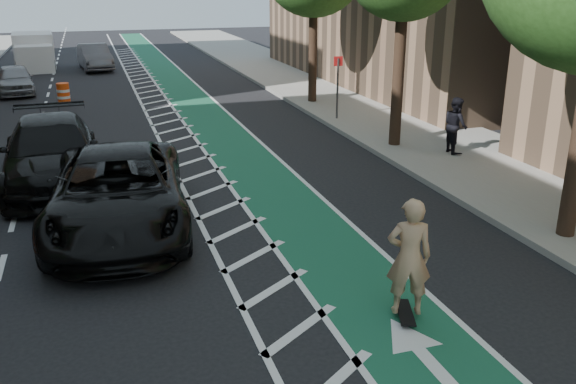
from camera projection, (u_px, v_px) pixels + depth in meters
name	position (u px, v px, depth m)	size (l,w,h in m)	color
ground	(190.00, 302.00, 10.34)	(120.00, 120.00, 0.00)	black
bike_lane	(231.00, 144.00, 20.18)	(2.00, 90.00, 0.01)	#19573C
buffer_strip	(186.00, 148.00, 19.75)	(1.40, 90.00, 0.01)	silver
sidewalk_right	(406.00, 128.00, 22.05)	(5.00, 90.00, 0.15)	gray
curb_right	(344.00, 133.00, 21.33)	(0.12, 90.00, 0.16)	gray
sign_post	(338.00, 87.00, 22.87)	(0.35, 0.08, 2.47)	#4C4C4C
skateboard	(405.00, 313.00, 9.84)	(0.49, 0.85, 0.11)	black
skateboarder	(409.00, 257.00, 9.51)	(0.71, 0.47, 1.94)	tan
suv_near	(118.00, 192.00, 13.10)	(2.83, 6.13, 1.70)	black
suv_far	(51.00, 152.00, 16.09)	(2.39, 5.88, 1.71)	black
car_silver	(15.00, 79.00, 28.84)	(1.60, 3.97, 1.35)	gray
car_grey	(95.00, 57.00, 36.51)	(1.59, 4.56, 1.50)	#5B5A5F
pedestrian	(456.00, 125.00, 18.42)	(0.83, 0.64, 1.70)	black
box_truck	(34.00, 53.00, 36.90)	(2.54, 5.09, 2.06)	white
barrel_b	(29.00, 149.00, 17.80)	(0.73, 0.73, 1.00)	#FA4E0D
barrel_c	(64.00, 94.00, 26.56)	(0.67, 0.67, 0.91)	#F7460D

